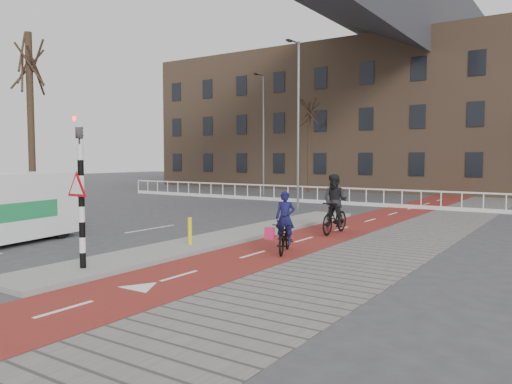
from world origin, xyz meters
The scene contains 14 objects.
ground centered at (0.00, 0.00, 0.00)m, with size 120.00×120.00×0.00m, color #38383A.
bike_lane centered at (1.50, 10.00, 0.01)m, with size 2.50×60.00×0.01m, color maroon.
sidewalk centered at (4.30, 10.00, 0.01)m, with size 3.00×60.00×0.01m, color slate.
curb_island centered at (-0.70, 4.00, 0.06)m, with size 1.80×16.00×0.12m, color gray.
traffic_signal centered at (-0.60, -2.02, 1.99)m, with size 0.80×0.80×3.68m.
bollard centered at (-0.61, 1.79, 0.52)m, with size 0.12×0.12×0.80m, color yellow.
cyclist_near centered at (2.12, 2.71, 0.59)m, with size 1.12×1.73×1.74m.
cyclist_far centered at (1.81, 6.72, 0.88)m, with size 0.91×1.97×2.10m.
railing centered at (-5.00, 17.00, 0.31)m, with size 28.00×0.10×0.99m.
townhouse_row centered at (-3.00, 32.00, 7.81)m, with size 46.00×10.00×15.90m.
tree_left centered at (-12.98, 4.61, 4.29)m, with size 0.32×0.32×8.58m, color black.
tree_mid centered at (-8.74, 24.97, 3.44)m, with size 0.23×0.23×6.89m, color black.
streetlight_near centered at (-3.40, 13.51, 4.31)m, with size 0.12×0.12×8.62m, color slate.
streetlight_left centered at (-10.15, 20.71, 4.29)m, with size 0.12×0.12×8.58m, color slate.
Camera 1 is at (9.14, -9.35, 2.70)m, focal length 35.00 mm.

